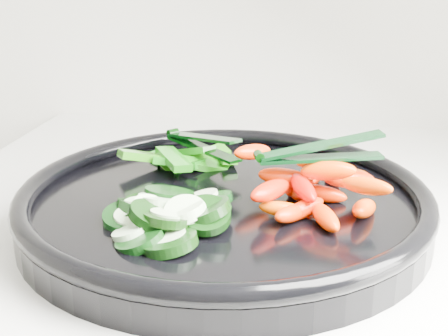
# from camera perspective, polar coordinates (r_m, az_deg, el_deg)

# --- Properties ---
(veggie_tray) EXTENTS (0.39, 0.39, 0.04)m
(veggie_tray) POSITION_cam_1_polar(r_m,az_deg,el_deg) (0.57, 0.00, -3.29)
(veggie_tray) COLOR black
(veggie_tray) RESTS_ON counter
(cucumber_pile) EXTENTS (0.12, 0.13, 0.04)m
(cucumber_pile) POSITION_cam_1_polar(r_m,az_deg,el_deg) (0.52, -5.82, -4.29)
(cucumber_pile) COLOR black
(cucumber_pile) RESTS_ON veggie_tray
(carrot_pile) EXTENTS (0.15, 0.16, 0.06)m
(carrot_pile) POSITION_cam_1_polar(r_m,az_deg,el_deg) (0.55, 8.23, -1.72)
(carrot_pile) COLOR red
(carrot_pile) RESTS_ON veggie_tray
(pepper_pile) EXTENTS (0.12, 0.09, 0.04)m
(pepper_pile) POSITION_cam_1_polar(r_m,az_deg,el_deg) (0.65, -3.67, 0.80)
(pepper_pile) COLOR #0A700B
(pepper_pile) RESTS_ON veggie_tray
(tong_carrot) EXTENTS (0.11, 0.05, 0.02)m
(tong_carrot) POSITION_cam_1_polar(r_m,az_deg,el_deg) (0.55, 8.50, 1.45)
(tong_carrot) COLOR black
(tong_carrot) RESTS_ON carrot_pile
(tong_pepper) EXTENTS (0.09, 0.09, 0.02)m
(tong_pepper) POSITION_cam_1_polar(r_m,az_deg,el_deg) (0.65, -2.17, 2.38)
(tong_pepper) COLOR black
(tong_pepper) RESTS_ON pepper_pile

